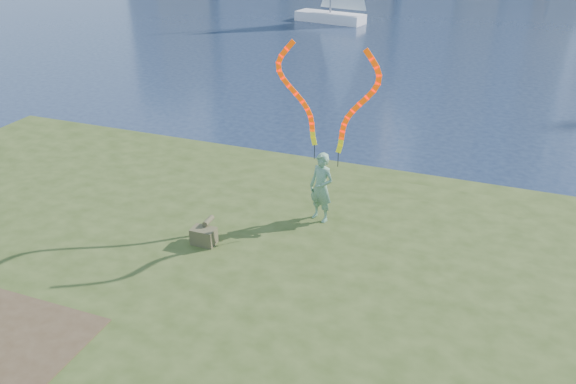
% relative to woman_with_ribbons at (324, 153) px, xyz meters
% --- Properties ---
extents(ground, '(320.00, 320.00, 0.00)m').
position_rel_woman_with_ribbons_xyz_m(ground, '(-1.48, -2.48, -2.25)').
color(ground, '#19263F').
rests_on(ground, ground).
extents(grassy_knoll, '(20.00, 18.00, 0.80)m').
position_rel_woman_with_ribbons_xyz_m(grassy_knoll, '(-1.48, -4.78, -1.92)').
color(grassy_knoll, '#354318').
rests_on(grassy_knoll, ground).
extents(woman_with_ribbons, '(1.87, 0.70, 3.85)m').
position_rel_woman_with_ribbons_xyz_m(woman_with_ribbons, '(0.00, 0.00, 0.00)').
color(woman_with_ribbons, '#1E662E').
rests_on(woman_with_ribbons, grassy_knoll).
extents(canvas_bag, '(0.46, 0.52, 0.43)m').
position_rel_woman_with_ribbons_xyz_m(canvas_bag, '(-1.80, -1.68, -1.28)').
color(canvas_bag, '#474428').
rests_on(canvas_bag, grassy_knoll).
extents(sailboat, '(4.74, 2.27, 7.12)m').
position_rel_woman_with_ribbons_xyz_m(sailboat, '(-7.32, 25.44, -1.03)').
color(sailboat, white).
rests_on(sailboat, ground).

